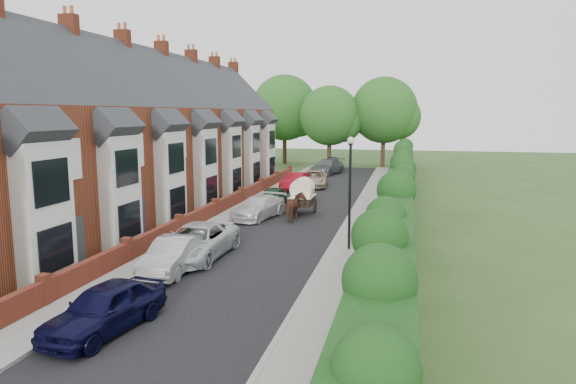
# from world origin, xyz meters

# --- Properties ---
(ground) EXTENTS (140.00, 140.00, 0.00)m
(ground) POSITION_xyz_m (0.00, 0.00, 0.00)
(ground) COLOR #2D4C1E
(ground) RESTS_ON ground
(road) EXTENTS (6.00, 58.00, 0.02)m
(road) POSITION_xyz_m (-0.50, 11.00, 0.01)
(road) COLOR black
(road) RESTS_ON ground
(pavement_hedge_side) EXTENTS (2.20, 58.00, 0.12)m
(pavement_hedge_side) POSITION_xyz_m (3.60, 11.00, 0.06)
(pavement_hedge_side) COLOR gray
(pavement_hedge_side) RESTS_ON ground
(pavement_house_side) EXTENTS (1.70, 58.00, 0.12)m
(pavement_house_side) POSITION_xyz_m (-4.35, 11.00, 0.06)
(pavement_house_side) COLOR gray
(pavement_house_side) RESTS_ON ground
(kerb_hedge_side) EXTENTS (0.18, 58.00, 0.13)m
(kerb_hedge_side) POSITION_xyz_m (2.55, 11.00, 0.07)
(kerb_hedge_side) COLOR #969691
(kerb_hedge_side) RESTS_ON ground
(kerb_house_side) EXTENTS (0.18, 58.00, 0.13)m
(kerb_house_side) POSITION_xyz_m (-3.55, 11.00, 0.07)
(kerb_house_side) COLOR #969691
(kerb_house_side) RESTS_ON ground
(hedge) EXTENTS (2.10, 58.00, 2.85)m
(hedge) POSITION_xyz_m (5.40, 11.00, 1.60)
(hedge) COLOR #113310
(hedge) RESTS_ON ground
(terrace_row) EXTENTS (9.05, 40.50, 11.50)m
(terrace_row) POSITION_xyz_m (-10.87, 9.98, 4.47)
(terrace_row) COLOR #9A4127
(terrace_row) RESTS_ON ground
(garden_wall_row) EXTENTS (0.35, 40.35, 1.10)m
(garden_wall_row) POSITION_xyz_m (-5.35, 10.00, 0.46)
(garden_wall_row) COLOR brown
(garden_wall_row) RESTS_ON ground
(lamppost) EXTENTS (0.32, 0.32, 5.16)m
(lamppost) POSITION_xyz_m (3.40, 4.00, 3.30)
(lamppost) COLOR black
(lamppost) RESTS_ON ground
(tree_far_left) EXTENTS (7.14, 6.80, 9.29)m
(tree_far_left) POSITION_xyz_m (-2.65, 40.08, 5.71)
(tree_far_left) COLOR #332316
(tree_far_left) RESTS_ON ground
(tree_far_right) EXTENTS (7.98, 7.60, 10.31)m
(tree_far_right) POSITION_xyz_m (3.39, 42.08, 6.31)
(tree_far_right) COLOR #332316
(tree_far_right) RESTS_ON ground
(tree_far_back) EXTENTS (8.40, 8.00, 10.82)m
(tree_far_back) POSITION_xyz_m (-8.59, 43.08, 6.62)
(tree_far_back) COLOR #332316
(tree_far_back) RESTS_ON ground
(car_navy) EXTENTS (2.28, 4.32, 1.40)m
(car_navy) POSITION_xyz_m (-2.39, -6.20, 0.70)
(car_navy) COLOR black
(car_navy) RESTS_ON ground
(car_silver_a) EXTENTS (1.60, 4.15, 1.35)m
(car_silver_a) POSITION_xyz_m (-2.98, -0.60, 0.67)
(car_silver_a) COLOR #A1A0A5
(car_silver_a) RESTS_ON ground
(car_silver_b) EXTENTS (2.47, 5.24, 1.45)m
(car_silver_b) POSITION_xyz_m (-2.86, 1.40, 0.72)
(car_silver_b) COLOR silver
(car_silver_b) RESTS_ON ground
(car_white) EXTENTS (2.81, 4.84, 1.32)m
(car_white) POSITION_xyz_m (-2.67, 10.17, 0.66)
(car_white) COLOR silver
(car_white) RESTS_ON ground
(car_green) EXTENTS (1.82, 4.00, 1.33)m
(car_green) POSITION_xyz_m (-2.78, 13.69, 0.67)
(car_green) COLOR black
(car_green) RESTS_ON ground
(car_red) EXTENTS (1.89, 4.37, 1.40)m
(car_red) POSITION_xyz_m (-2.95, 21.80, 0.70)
(car_red) COLOR maroon
(car_red) RESTS_ON ground
(car_beige) EXTENTS (2.91, 5.21, 1.38)m
(car_beige) POSITION_xyz_m (-1.89, 23.80, 0.69)
(car_beige) COLOR tan
(car_beige) RESTS_ON ground
(car_grey) EXTENTS (3.38, 5.63, 1.53)m
(car_grey) POSITION_xyz_m (-2.13, 33.00, 0.76)
(car_grey) COLOR #55575C
(car_grey) RESTS_ON ground
(car_black) EXTENTS (2.56, 4.61, 1.48)m
(car_black) POSITION_xyz_m (-1.96, 35.58, 0.74)
(car_black) COLOR black
(car_black) RESTS_ON ground
(horse) EXTENTS (0.97, 1.96, 1.62)m
(horse) POSITION_xyz_m (-0.36, 9.80, 0.81)
(horse) COLOR #572E1F
(horse) RESTS_ON ground
(horse_cart) EXTENTS (1.43, 3.16, 2.28)m
(horse_cart) POSITION_xyz_m (-0.36, 11.87, 1.31)
(horse_cart) COLOR black
(horse_cart) RESTS_ON ground
(car_extra_far) EXTENTS (2.05, 4.06, 1.33)m
(car_extra_far) POSITION_xyz_m (-2.48, 39.28, 0.66)
(car_extra_far) COLOR black
(car_extra_far) RESTS_ON ground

